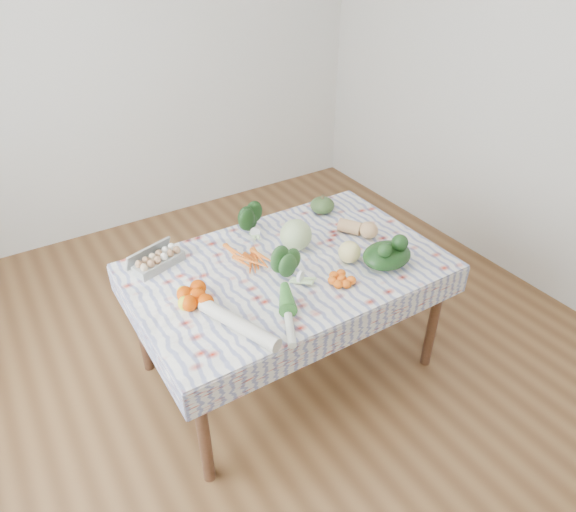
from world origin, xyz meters
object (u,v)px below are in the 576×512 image
object	(u,v)px
cabbage	(296,235)
butternut_squash	(359,227)
egg_carton	(159,261)
kabocha_squash	(322,205)
grapefruit	(349,252)
dining_table	(288,277)

from	to	relation	value
cabbage	butternut_squash	bearing A→B (deg)	-10.32
egg_carton	cabbage	distance (m)	0.76
butternut_squash	kabocha_squash	bearing A→B (deg)	61.84
cabbage	grapefruit	world-z (taller)	cabbage
cabbage	butternut_squash	world-z (taller)	cabbage
cabbage	grapefruit	xyz separation A→B (m)	(0.18, -0.26, -0.03)
egg_carton	kabocha_squash	bearing A→B (deg)	-16.32
cabbage	grapefruit	distance (m)	0.32
dining_table	cabbage	size ratio (longest dim) A/B	8.94
cabbage	butternut_squash	xyz separation A→B (m)	(0.39, -0.07, -0.04)
grapefruit	butternut_squash	bearing A→B (deg)	41.34
egg_carton	grapefruit	size ratio (longest dim) A/B	2.29
dining_table	grapefruit	xyz separation A→B (m)	(0.30, -0.15, 0.14)
egg_carton	cabbage	world-z (taller)	cabbage
egg_carton	butternut_squash	xyz separation A→B (m)	(1.11, -0.31, 0.02)
egg_carton	grapefruit	world-z (taller)	grapefruit
dining_table	egg_carton	world-z (taller)	egg_carton
dining_table	kabocha_squash	distance (m)	0.64
butternut_squash	dining_table	bearing A→B (deg)	152.84
kabocha_squash	cabbage	size ratio (longest dim) A/B	0.86
dining_table	kabocha_squash	xyz separation A→B (m)	(0.50, 0.38, 0.13)
kabocha_squash	grapefruit	world-z (taller)	grapefruit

